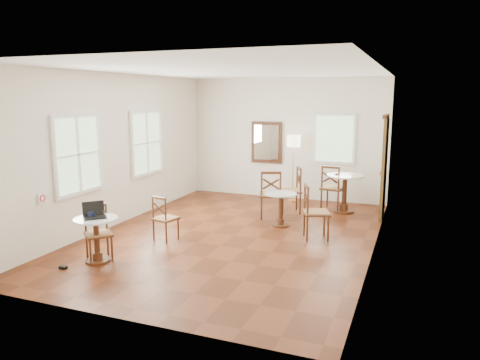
% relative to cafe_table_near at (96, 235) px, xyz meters
% --- Properties ---
extents(ground, '(7.00, 7.00, 0.00)m').
position_rel_cafe_table_near_xyz_m(ground, '(1.48, 2.05, -0.44)').
color(ground, '#5C250F').
rests_on(ground, ground).
extents(room_shell, '(5.02, 7.02, 3.01)m').
position_rel_cafe_table_near_xyz_m(room_shell, '(1.42, 2.33, 1.45)').
color(room_shell, white).
rests_on(room_shell, ground).
extents(cafe_table_near, '(0.67, 0.67, 0.70)m').
position_rel_cafe_table_near_xyz_m(cafe_table_near, '(0.00, 0.00, 0.00)').
color(cafe_table_near, '#4B2612').
rests_on(cafe_table_near, ground).
extents(cafe_table_mid, '(0.63, 0.63, 0.67)m').
position_rel_cafe_table_near_xyz_m(cafe_table_mid, '(2.11, 2.98, -0.02)').
color(cafe_table_mid, '#4B2612').
rests_on(cafe_table_mid, ground).
extents(cafe_table_back, '(0.80, 0.80, 0.85)m').
position_rel_cafe_table_near_xyz_m(cafe_table_back, '(3.12, 4.56, 0.09)').
color(cafe_table_back, '#4B2612').
rests_on(cafe_table_back, ground).
extents(chair_near_a, '(0.46, 0.46, 0.82)m').
position_rel_cafe_table_near_xyz_m(chair_near_a, '(0.43, 1.34, -0.03)').
color(chair_near_a, '#4B2612').
rests_on(chair_near_a, ground).
extents(chair_near_b, '(0.56, 0.56, 0.86)m').
position_rel_cafe_table_near_xyz_m(chair_near_b, '(-0.05, 0.10, -0.01)').
color(chair_near_b, '#4B2612').
rests_on(chair_near_b, ground).
extents(chair_mid_a, '(0.60, 0.60, 1.03)m').
position_rel_cafe_table_near_xyz_m(chair_mid_a, '(1.73, 3.50, 0.08)').
color(chair_mid_a, '#4B2612').
rests_on(chair_mid_a, ground).
extents(chair_mid_b, '(0.59, 0.59, 0.99)m').
position_rel_cafe_table_near_xyz_m(chair_mid_b, '(2.91, 2.42, 0.06)').
color(chair_mid_b, '#4B2612').
rests_on(chair_mid_b, ground).
extents(chair_back_a, '(0.55, 0.55, 1.03)m').
position_rel_cafe_table_near_xyz_m(chair_back_a, '(2.83, 4.68, 0.08)').
color(chair_back_a, '#4B2612').
rests_on(chair_back_a, ground).
extents(chair_back_b, '(0.63, 0.63, 1.02)m').
position_rel_cafe_table_near_xyz_m(chair_back_b, '(2.02, 4.10, 0.07)').
color(chair_back_b, '#4B2612').
rests_on(chair_back_b, ground).
extents(floor_lamp, '(0.32, 0.32, 1.64)m').
position_rel_cafe_table_near_xyz_m(floor_lamp, '(1.76, 5.20, 0.95)').
color(floor_lamp, '#BF8C3F').
rests_on(floor_lamp, ground).
extents(laptop, '(0.43, 0.43, 0.24)m').
position_rel_cafe_table_near_xyz_m(laptop, '(-0.05, 0.04, 0.33)').
color(laptop, black).
rests_on(laptop, cafe_table_near).
extents(mouse, '(0.11, 0.08, 0.04)m').
position_rel_cafe_table_near_xyz_m(mouse, '(-0.05, -0.07, 0.29)').
color(mouse, black).
rests_on(mouse, cafe_table_near).
extents(navy_mug, '(0.13, 0.08, 0.10)m').
position_rel_cafe_table_near_xyz_m(navy_mug, '(-0.08, -0.00, 0.32)').
color(navy_mug, black).
rests_on(navy_mug, cafe_table_near).
extents(water_glass, '(0.06, 0.06, 0.11)m').
position_rel_cafe_table_near_xyz_m(water_glass, '(0.06, 0.13, 0.32)').
color(water_glass, white).
rests_on(water_glass, cafe_table_near).
extents(power_adapter, '(0.11, 0.07, 0.05)m').
position_rel_cafe_table_near_xyz_m(power_adapter, '(-0.29, -0.44, -0.41)').
color(power_adapter, black).
rests_on(power_adapter, ground).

